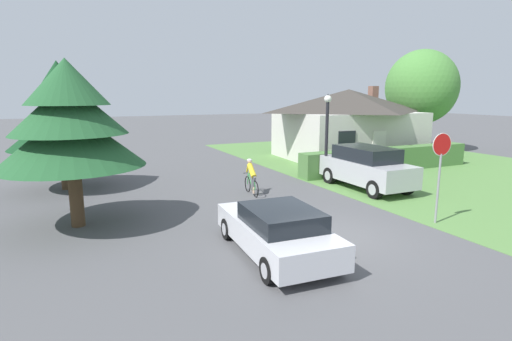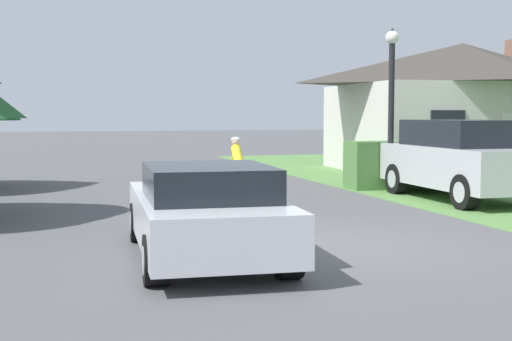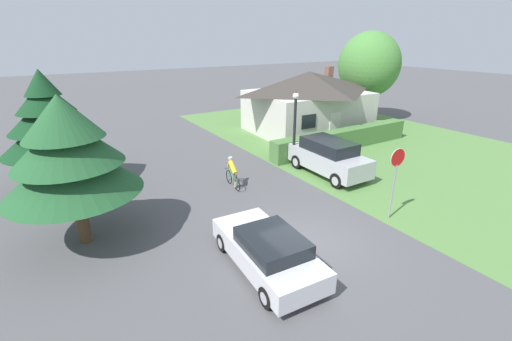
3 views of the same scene
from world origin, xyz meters
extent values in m
plane|color=#515154|center=(0.00, 0.00, 0.00)|extent=(140.00, 140.00, 0.00)
cube|color=#568442|center=(11.39, 4.00, 0.01)|extent=(16.00, 36.00, 0.01)
cube|color=beige|center=(9.76, 11.82, 1.48)|extent=(8.27, 6.67, 2.96)
pyramid|color=#3D3833|center=(9.76, 11.82, 3.67)|extent=(8.93, 7.21, 1.43)
cube|color=silver|center=(9.59, 8.66, 1.00)|extent=(0.90, 0.11, 2.00)
cube|color=black|center=(7.37, 8.78, 1.63)|extent=(1.10, 0.12, 0.90)
cube|color=brown|center=(12.18, 12.32, 4.22)|extent=(0.53, 0.53, 0.80)
cube|color=#4C7A3D|center=(8.87, 7.11, 0.63)|extent=(10.74, 0.90, 1.25)
cube|color=silver|center=(-1.97, -0.39, 0.55)|extent=(2.07, 4.40, 0.63)
cube|color=black|center=(-1.99, -0.73, 1.09)|extent=(1.72, 2.13, 0.44)
cylinder|color=black|center=(-2.67, 1.11, 0.30)|extent=(0.33, 0.62, 0.60)
cylinder|color=#ADADB2|center=(-2.67, 1.11, 0.30)|extent=(0.33, 0.37, 0.35)
cylinder|color=black|center=(-1.09, 1.02, 0.30)|extent=(0.33, 0.62, 0.60)
cylinder|color=#ADADB2|center=(-1.09, 1.02, 0.30)|extent=(0.33, 0.37, 0.35)
cylinder|color=black|center=(-2.85, -1.81, 0.30)|extent=(0.33, 0.62, 0.60)
cylinder|color=#ADADB2|center=(-2.85, -1.81, 0.30)|extent=(0.33, 0.37, 0.35)
cylinder|color=black|center=(-1.27, -1.90, 0.30)|extent=(0.33, 0.62, 0.60)
cylinder|color=#ADADB2|center=(-1.27, -1.90, 0.30)|extent=(0.33, 0.37, 0.35)
torus|color=black|center=(0.03, 5.09, 0.32)|extent=(0.10, 0.69, 0.69)
torus|color=black|center=(0.12, 6.06, 0.32)|extent=(0.10, 0.69, 0.69)
cylinder|color=#338C3F|center=(0.05, 5.33, 0.48)|extent=(0.05, 0.17, 0.54)
cylinder|color=#338C3F|center=(0.08, 5.69, 0.52)|extent=(0.09, 0.61, 0.64)
cylinder|color=#338C3F|center=(0.08, 5.62, 0.78)|extent=(0.10, 0.72, 0.12)
cylinder|color=#338C3F|center=(0.04, 5.24, 0.27)|extent=(0.07, 0.33, 0.15)
cylinder|color=#338C3F|center=(0.04, 5.18, 0.53)|extent=(0.05, 0.21, 0.43)
cylinder|color=#338C3F|center=(0.11, 6.02, 0.57)|extent=(0.05, 0.12, 0.50)
cylinder|color=black|center=(0.11, 5.98, 0.82)|extent=(0.44, 0.06, 0.02)
ellipsoid|color=black|center=(0.04, 5.26, 0.76)|extent=(0.10, 0.21, 0.05)
cylinder|color=slate|center=(0.05, 5.25, 0.60)|extent=(0.13, 0.25, 0.45)
cylinder|color=slate|center=(0.05, 5.41, 0.52)|extent=(0.13, 0.25, 0.60)
cylinder|color=beige|center=(0.06, 5.32, 0.24)|extent=(0.08, 0.08, 0.30)
cylinder|color=beige|center=(0.11, 5.48, 0.15)|extent=(0.17, 0.08, 0.21)
cylinder|color=yellow|center=(0.07, 5.53, 1.00)|extent=(0.28, 0.69, 0.58)
cylinder|color=yellow|center=(0.10, 5.75, 1.00)|extent=(0.09, 0.25, 0.35)
cylinder|color=yellow|center=(0.10, 6.03, 1.00)|extent=(0.09, 0.25, 0.35)
sphere|color=beige|center=(0.09, 5.80, 1.34)|extent=(0.19, 0.19, 0.19)
ellipsoid|color=white|center=(0.09, 5.80, 1.39)|extent=(0.22, 0.18, 0.12)
cube|color=#B7B7BC|center=(5.03, 4.36, 0.78)|extent=(1.92, 4.52, 0.91)
cube|color=black|center=(5.03, 4.43, 1.54)|extent=(1.68, 2.78, 0.60)
cylinder|color=black|center=(4.23, 5.90, 0.37)|extent=(0.30, 0.75, 0.74)
cylinder|color=#ADADB2|center=(4.23, 5.90, 0.37)|extent=(0.31, 0.44, 0.43)
cylinder|color=black|center=(5.87, 5.87, 0.37)|extent=(0.30, 0.75, 0.74)
cylinder|color=#ADADB2|center=(5.87, 5.87, 0.37)|extent=(0.31, 0.44, 0.43)
cylinder|color=black|center=(4.19, 2.84, 0.37)|extent=(0.30, 0.75, 0.74)
cylinder|color=#ADADB2|center=(4.19, 2.84, 0.37)|extent=(0.31, 0.44, 0.43)
cylinder|color=black|center=(5.83, 2.82, 0.37)|extent=(0.30, 0.75, 0.74)
cylinder|color=#ADADB2|center=(5.83, 2.82, 0.37)|extent=(0.31, 0.44, 0.43)
cylinder|color=gray|center=(3.84, -0.39, 1.13)|extent=(0.07, 0.07, 2.25)
cylinder|color=red|center=(3.84, -0.39, 2.54)|extent=(0.67, 0.09, 0.68)
cylinder|color=silver|center=(3.84, -0.39, 2.54)|extent=(0.71, 0.09, 0.72)
cylinder|color=black|center=(4.23, 6.27, 1.85)|extent=(0.15, 0.15, 3.71)
sphere|color=white|center=(4.23, 6.27, 3.86)|extent=(0.34, 0.34, 0.34)
cone|color=black|center=(4.23, 6.27, 4.03)|extent=(0.20, 0.20, 0.14)
cylinder|color=#4C3823|center=(-6.53, 4.19, 0.95)|extent=(0.41, 0.41, 1.90)
cone|color=#23562D|center=(-6.53, 4.19, 2.80)|extent=(4.31, 4.31, 1.79)
cone|color=#23562D|center=(-6.53, 4.19, 3.67)|extent=(3.36, 3.36, 1.58)
cone|color=#23562D|center=(-6.53, 4.19, 4.43)|extent=(2.41, 2.41, 1.36)
cylinder|color=#4C3823|center=(-6.83, 9.85, 0.90)|extent=(0.43, 0.43, 1.81)
cone|color=#143D1E|center=(-6.83, 9.85, 2.68)|extent=(4.30, 4.30, 1.74)
cone|color=#143D1E|center=(-6.83, 9.85, 3.53)|extent=(3.36, 3.36, 1.53)
cone|color=#143D1E|center=(-6.83, 9.85, 4.27)|extent=(2.41, 2.41, 1.32)
cone|color=#143D1E|center=(-6.83, 9.85, 4.89)|extent=(1.46, 1.46, 1.11)
cylinder|color=#4C3823|center=(16.37, 12.13, 1.23)|extent=(0.24, 0.24, 2.46)
ellipsoid|color=#4C893D|center=(16.37, 12.13, 4.57)|extent=(4.97, 4.97, 5.22)
camera|label=1|loc=(-6.59, -9.03, 4.06)|focal=28.00mm
camera|label=2|loc=(-4.01, -9.92, 1.99)|focal=50.00mm
camera|label=3|loc=(-6.93, -7.73, 6.70)|focal=24.00mm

